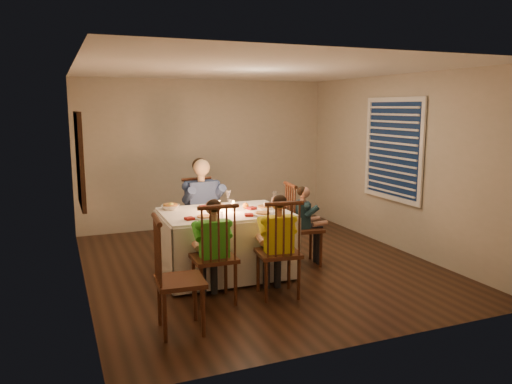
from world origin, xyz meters
name	(u,v)px	position (x,y,z in m)	size (l,w,h in m)	color
ground	(259,265)	(0.00, 0.00, 0.00)	(5.00, 5.00, 0.00)	black
wall_left	(79,179)	(-2.25, 0.00, 1.30)	(0.02, 5.00, 2.60)	#B8AD9D
wall_right	(398,163)	(2.25, 0.00, 1.30)	(0.02, 5.00, 2.60)	#B8AD9D
wall_back	(205,154)	(0.00, 2.50, 1.30)	(4.50, 0.02, 2.60)	#B8AD9D
ceiling	(259,69)	(0.00, 0.00, 2.60)	(5.00, 5.00, 0.00)	white
dining_table	(225,230)	(-0.56, -0.21, 0.59)	(1.61, 1.17, 0.80)	silver
chair_adult	(203,257)	(-0.61, 0.64, 0.00)	(0.46, 0.44, 1.13)	#32180D
chair_near_left	(214,302)	(-0.96, -1.03, 0.00)	(0.46, 0.44, 1.13)	#32180D
chair_near_right	(278,295)	(-0.23, -1.12, 0.00)	(0.46, 0.44, 1.13)	#32180D
chair_end	(303,264)	(0.58, -0.20, 0.00)	(0.46, 0.44, 1.13)	#32180D
chair_extra	(181,331)	(-1.47, -1.60, 0.00)	(0.47, 0.44, 1.14)	#32180D
adult	(203,257)	(-0.61, 0.64, 0.00)	(0.55, 0.51, 1.42)	navy
child_green	(214,302)	(-0.96, -1.03, 0.00)	(0.41, 0.37, 1.16)	green
child_yellow	(278,295)	(-0.23, -1.12, 0.00)	(0.41, 0.38, 1.17)	yellow
child_teal	(303,264)	(0.58, -0.20, 0.00)	(0.36, 0.33, 1.08)	#17303B
setting_adult	(217,206)	(-0.56, 0.10, 0.84)	(0.26, 0.26, 0.02)	silver
setting_green	(205,218)	(-0.91, -0.51, 0.84)	(0.26, 0.26, 0.02)	silver
setting_yellow	(263,214)	(-0.20, -0.59, 0.84)	(0.26, 0.26, 0.02)	silver
setting_teal	(265,208)	(-0.02, -0.23, 0.84)	(0.26, 0.26, 0.02)	silver
candle_left	(216,208)	(-0.67, -0.21, 0.88)	(0.06, 0.06, 0.10)	silver
candle_right	(233,207)	(-0.44, -0.21, 0.88)	(0.06, 0.06, 0.10)	silver
squash	(171,206)	(-1.16, 0.13, 0.88)	(0.09, 0.09, 0.09)	#F1EB3F
orange_fruit	(246,206)	(-0.25, -0.16, 0.87)	(0.08, 0.08, 0.08)	orange
serving_bowl	(170,207)	(-1.16, 0.17, 0.86)	(0.23, 0.23, 0.06)	silver
wall_mirror	(80,160)	(-2.22, 0.30, 1.50)	(0.06, 0.95, 1.15)	black
window_blinds	(392,149)	(2.21, 0.10, 1.50)	(0.07, 1.34, 1.54)	black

